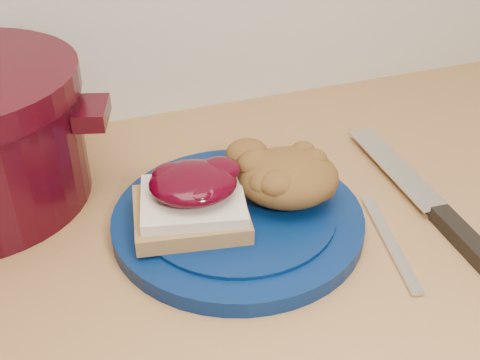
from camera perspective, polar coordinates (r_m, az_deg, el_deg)
name	(u,v)px	position (r m, az deg, el deg)	size (l,w,h in m)	color
plate	(238,220)	(0.69, -0.20, -3.80)	(0.29, 0.29, 0.02)	#051A46
sandwich	(192,199)	(0.66, -4.58, -1.83)	(0.14, 0.13, 0.06)	olive
stuffing_mound	(288,177)	(0.69, 4.56, 0.24)	(0.12, 0.10, 0.06)	brown
chef_knife	(446,220)	(0.73, 18.99, -3.61)	(0.05, 0.33, 0.02)	black
butter_knife	(390,241)	(0.69, 14.01, -5.63)	(0.17, 0.01, 0.00)	silver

